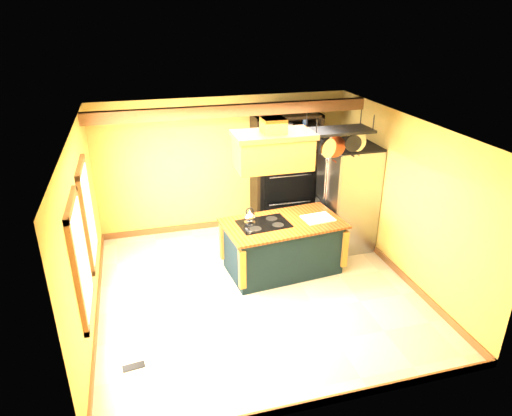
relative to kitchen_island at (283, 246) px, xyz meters
name	(u,v)px	position (x,y,z in m)	size (l,w,h in m)	color
floor	(257,290)	(-0.59, -0.49, -0.47)	(5.00, 5.00, 0.00)	beige
ceiling	(257,127)	(-0.59, -0.49, 2.23)	(5.00, 5.00, 0.00)	white
wall_back	(224,165)	(-0.59, 2.01, 0.88)	(5.00, 0.02, 2.70)	#B99B43
wall_front	(321,312)	(-0.59, -2.99, 0.88)	(5.00, 0.02, 2.70)	#B99B43
wall_left	(83,235)	(-3.09, -0.49, 0.88)	(0.02, 5.00, 2.70)	#B99B43
wall_right	(403,198)	(1.91, -0.49, 0.88)	(0.02, 5.00, 2.70)	#B99B43
ceiling_beam	(231,111)	(-0.59, 1.21, 2.12)	(5.00, 0.15, 0.20)	brown
window_near	(81,259)	(-3.06, -1.29, 0.93)	(0.06, 1.06, 1.56)	brown
window_far	(88,214)	(-3.06, 0.11, 0.93)	(0.06, 1.06, 1.56)	brown
kitchen_island	(283,246)	(0.00, 0.00, 0.00)	(2.10, 1.31, 1.11)	black
range_hood	(273,148)	(-0.20, 0.00, 1.75)	(1.25, 0.71, 0.80)	#CC8233
pot_rack	(339,137)	(0.91, 0.01, 1.86)	(1.15, 0.53, 0.74)	black
refrigerator	(347,198)	(1.47, 0.63, 0.49)	(0.85, 1.00, 1.96)	#9A9DA3
hutch	(284,184)	(0.61, 1.75, 0.44)	(1.33, 0.60, 2.36)	black
floor_register	(134,366)	(-2.59, -1.76, -0.46)	(0.28, 0.12, 0.01)	black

